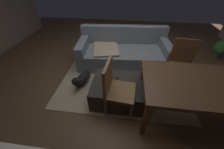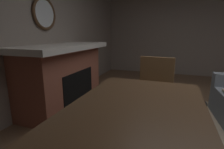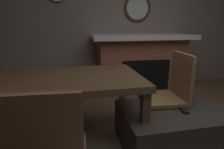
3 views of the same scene
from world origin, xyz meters
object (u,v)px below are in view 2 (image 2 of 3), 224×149
object	(u,v)px
ottoman_coffee_table	(169,118)
fireplace	(64,76)
tv_remote	(175,100)
round_wall_mirror	(45,14)
small_dog	(188,100)
dining_chair_west	(154,89)
dining_table	(133,125)

from	to	relation	value
ottoman_coffee_table	fireplace	bearing A→B (deg)	-100.08
ottoman_coffee_table	tv_remote	world-z (taller)	tv_remote
round_wall_mirror	small_dog	distance (m)	2.70
fireplace	tv_remote	xyz separation A→B (m)	(0.22, 1.77, -0.12)
fireplace	tv_remote	distance (m)	1.79
ottoman_coffee_table	dining_chair_west	distance (m)	0.40
dining_chair_west	small_dog	bearing A→B (deg)	146.61
ottoman_coffee_table	dining_table	distance (m)	1.23
tv_remote	ottoman_coffee_table	bearing A→B (deg)	-21.44
dining_table	ottoman_coffee_table	bearing A→B (deg)	169.02
dining_table	dining_chair_west	bearing A→B (deg)	179.61
round_wall_mirror	dining_chair_west	xyz separation A→B (m)	(0.22, 1.80, -1.01)
dining_table	small_dog	world-z (taller)	dining_table
tv_remote	dining_chair_west	world-z (taller)	dining_chair_west
tv_remote	dining_chair_west	distance (m)	0.28
tv_remote	dining_table	size ratio (longest dim) A/B	0.10
dining_table	small_dog	distance (m)	2.05
ottoman_coffee_table	tv_remote	distance (m)	0.23
ottoman_coffee_table	dining_chair_west	world-z (taller)	dining_chair_west
round_wall_mirror	tv_remote	bearing A→B (deg)	83.92
round_wall_mirror	dining_table	world-z (taller)	round_wall_mirror
round_wall_mirror	dining_chair_west	size ratio (longest dim) A/B	0.56
fireplace	small_dog	world-z (taller)	fireplace
ottoman_coffee_table	dining_chair_west	xyz separation A→B (m)	(-0.09, -0.21, 0.32)
tv_remote	dining_table	world-z (taller)	dining_table
ottoman_coffee_table	small_dog	xyz separation A→B (m)	(-0.81, 0.27, -0.03)
tv_remote	fireplace	bearing A→B (deg)	-88.71
fireplace	small_dog	distance (m)	2.09
ottoman_coffee_table	small_dog	world-z (taller)	ottoman_coffee_table
round_wall_mirror	tv_remote	xyz separation A→B (m)	(0.22, 2.06, -1.12)
round_wall_mirror	ottoman_coffee_table	world-z (taller)	round_wall_mirror
dining_chair_west	small_dog	xyz separation A→B (m)	(-0.72, 0.48, -0.36)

